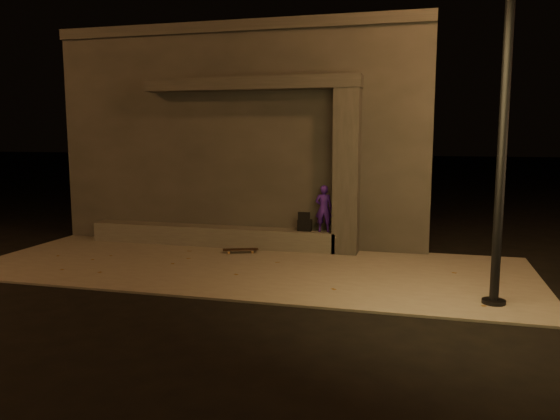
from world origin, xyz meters
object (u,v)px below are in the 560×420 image
(backpack, at_px, (305,224))
(skateboard, at_px, (241,250))
(skateboarder, at_px, (324,208))
(street_lamp_0, at_px, (508,46))
(column, at_px, (347,172))

(backpack, xyz_separation_m, skateboard, (-1.32, -0.65, -0.53))
(skateboarder, relative_size, street_lamp_0, 0.15)
(skateboarder, relative_size, backpack, 2.39)
(column, bearing_deg, skateboarder, 180.00)
(backpack, relative_size, skateboard, 0.54)
(column, bearing_deg, skateboard, -163.88)
(column, height_order, skateboard, column)
(street_lamp_0, bearing_deg, skateboard, 154.12)
(skateboard, bearing_deg, street_lamp_0, -46.96)
(column, bearing_deg, street_lamp_0, -48.08)
(skateboard, distance_m, street_lamp_0, 6.77)
(skateboard, bearing_deg, backpack, 5.17)
(column, relative_size, backpack, 8.18)
(column, relative_size, street_lamp_0, 0.52)
(backpack, bearing_deg, street_lamp_0, -40.40)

